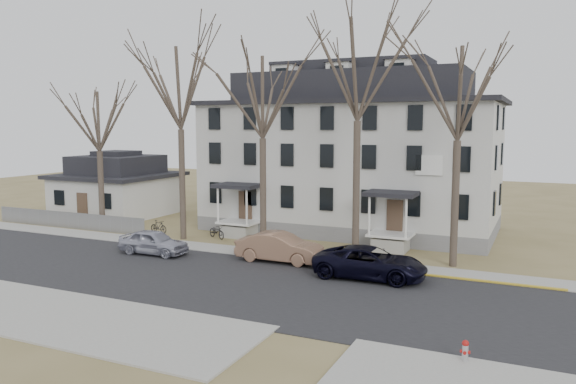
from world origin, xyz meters
The scene contains 19 objects.
ground centered at (0.00, 0.00, 0.00)m, with size 120.00×120.00×0.00m, color olive.
main_road centered at (0.00, 2.00, 0.00)m, with size 120.00×10.00×0.04m, color #27272A.
far_sidewalk centered at (0.00, 8.00, 0.00)m, with size 120.00×2.00×0.08m, color #A09F97.
near_sidewalk_left centered at (-8.00, -5.00, 0.00)m, with size 20.00×5.00×0.08m, color #A09F97.
yellow_curb centered at (5.00, 7.10, 0.00)m, with size 14.00×0.25×0.06m, color gold.
boarding_house centered at (-2.00, 17.95, 5.38)m, with size 20.80×12.36×12.05m.
small_house centered at (-22.00, 16.00, 2.25)m, with size 8.70×8.70×5.00m.
fence centered at (-21.00, 9.50, 0.00)m, with size 14.00×0.06×1.20m, color gray.
tree_far_left centered at (-11.00, 9.80, 10.34)m, with size 8.40×8.40×13.72m.
tree_mid_left centered at (-5.00, 9.80, 9.60)m, with size 7.80×7.80×12.74m.
tree_center centered at (1.00, 9.80, 11.08)m, with size 9.00×9.00×14.70m.
tree_mid_right centered at (6.50, 9.80, 9.60)m, with size 7.80×7.80×12.74m.
tree_bungalow centered at (-18.00, 9.80, 8.12)m, with size 6.60×6.60×10.78m.
car_silver centered at (-9.88, 5.23, 0.72)m, with size 1.70×4.22×1.44m, color #A6A8B9.
car_tan centered at (-2.37, 6.68, 0.81)m, with size 1.70×4.89×1.61m, color #8C654D.
car_navy centered at (3.13, 5.51, 0.77)m, with size 2.57×5.57×1.55m, color black.
bicycle_left centered at (-8.95, 10.70, 0.47)m, with size 0.62×1.78×0.93m, color black.
bicycle_right centered at (-13.65, 10.60, 0.45)m, with size 0.42×1.50×0.90m, color black.
fire_hydrant centered at (8.72, -2.80, 0.38)m, with size 0.31×0.30×0.76m.
Camera 1 is at (10.72, -20.82, 7.60)m, focal length 35.00 mm.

